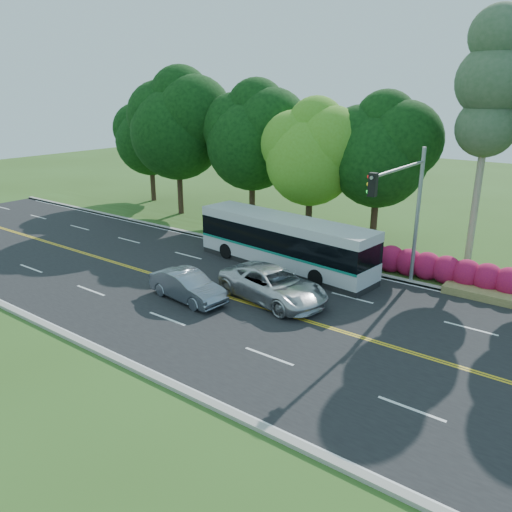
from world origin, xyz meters
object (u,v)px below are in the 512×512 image
Objects in this scene: transit_bus at (284,243)px; suv at (273,285)px; sedan at (188,286)px; traffic_signal at (405,201)px.

transit_bus is 1.98× the size of suv.
transit_bus reaches higher than sedan.
suv is (-4.44, -4.42, -3.86)m from traffic_signal.
sedan is at bearing 136.29° from suv.
traffic_signal is 1.23× the size of suv.
transit_bus is 4.83m from suv.
traffic_signal reaches higher than transit_bus.
traffic_signal is at bearing -42.45° from sedan.
sedan is (-1.09, -6.62, -0.73)m from transit_bus.
traffic_signal is 0.62× the size of transit_bus.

